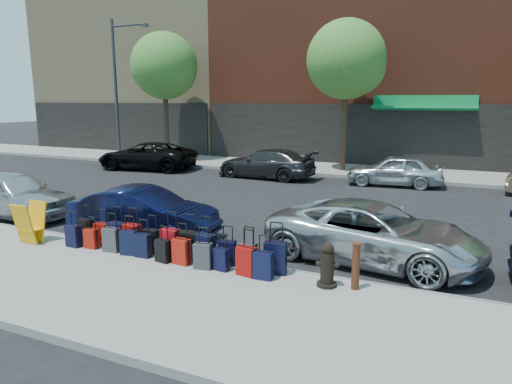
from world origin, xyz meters
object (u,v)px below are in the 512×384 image
at_px(car_near_1, 144,213).
at_px(car_far_1, 266,163).
at_px(car_far_0, 147,156).
at_px(suitcase_front_5, 171,243).
at_px(fire_hydrant, 327,266).
at_px(tree_left, 166,68).
at_px(display_rack, 30,223).
at_px(car_near_0, 12,194).
at_px(bollard, 356,265).
at_px(streetlight, 118,82).
at_px(car_far_2, 395,170).
at_px(tree_center, 349,62).
at_px(car_near_2, 374,233).

xyz_separation_m(car_near_1, car_far_1, (-0.64, 10.01, 0.02)).
height_order(car_far_0, car_far_1, car_far_0).
bearing_deg(suitcase_front_5, fire_hydrant, 3.77).
relative_size(car_near_1, car_far_1, 0.86).
relative_size(tree_left, display_rack, 7.18).
bearing_deg(car_near_1, car_near_0, 83.71).
distance_m(bollard, car_far_0, 17.64).
bearing_deg(car_near_1, streetlight, 36.28).
bearing_deg(streetlight, car_far_0, -32.79).
xyz_separation_m(car_far_0, car_far_2, (12.60, 0.47, -0.04)).
relative_size(tree_center, car_near_0, 1.71).
distance_m(car_near_0, car_near_1, 5.11).
bearing_deg(car_near_1, fire_hydrant, -112.02).
bearing_deg(car_far_2, bollard, -0.86).
xyz_separation_m(display_rack, car_far_0, (-5.50, 11.87, 0.07)).
height_order(fire_hydrant, car_far_1, car_far_1).
distance_m(car_far_1, car_far_2, 5.82).
relative_size(fire_hydrant, car_near_0, 0.20).
height_order(display_rack, car_far_2, car_far_2).
xyz_separation_m(fire_hydrant, car_far_1, (-6.12, 11.61, 0.13)).
xyz_separation_m(streetlight, bollard, (17.01, -13.72, -4.04)).
xyz_separation_m(tree_center, car_near_2, (3.53, -12.34, -4.74)).
bearing_deg(car_far_0, car_near_1, 29.65).
bearing_deg(suitcase_front_5, car_near_0, 174.73).
height_order(fire_hydrant, car_near_0, car_near_0).
bearing_deg(car_far_1, display_rack, -1.96).
height_order(suitcase_front_5, car_near_2, car_near_2).
bearing_deg(car_far_1, car_far_0, -84.85).
xyz_separation_m(suitcase_front_5, display_rack, (-3.75, -0.56, 0.18)).
bearing_deg(car_near_1, bollard, -109.98).
bearing_deg(fire_hydrant, tree_left, 121.09).
bearing_deg(tree_left, tree_center, 0.00).
xyz_separation_m(tree_left, tree_center, (10.50, 0.00, 0.00)).
xyz_separation_m(streetlight, suitcase_front_5, (12.81, -13.61, -4.19)).
height_order(tree_left, display_rack, tree_left).
height_order(car_near_1, car_near_2, car_near_2).
distance_m(suitcase_front_5, car_near_2, 4.61).
xyz_separation_m(suitcase_front_5, car_far_0, (-9.25, 11.31, 0.24)).
bearing_deg(car_near_2, streetlight, 63.49).
distance_m(car_near_2, car_far_2, 9.85).
height_order(tree_left, car_far_1, tree_left).
distance_m(tree_left, car_far_2, 14.28).
bearing_deg(tree_center, car_far_2, -42.83).
xyz_separation_m(tree_left, car_near_1, (8.06, -12.90, -4.75)).
distance_m(car_near_1, car_far_1, 10.03).
relative_size(streetlight, car_near_1, 1.99).
bearing_deg(tree_center, car_far_1, -136.82).
height_order(streetlight, suitcase_front_5, streetlight).
xyz_separation_m(tree_center, car_far_2, (2.73, -2.53, -4.74)).
bearing_deg(fire_hydrant, car_near_1, 151.78).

